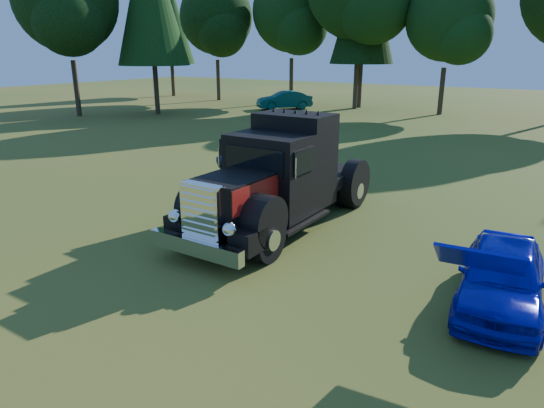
{
  "coord_description": "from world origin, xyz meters",
  "views": [
    {
      "loc": [
        5.64,
        -8.4,
        4.63
      ],
      "look_at": [
        -0.33,
        0.73,
        1.16
      ],
      "focal_mm": 32.0,
      "sensor_mm": 36.0,
      "label": 1
    }
  ],
  "objects_px": {
    "spectator_near": "(225,190)",
    "spectator_far": "(247,181)",
    "diamond_t_truck": "(278,182)",
    "hotrod_coupe": "(502,276)",
    "distant_teal_car": "(284,100)"
  },
  "relations": [
    {
      "from": "spectator_near",
      "to": "spectator_far",
      "type": "xyz_separation_m",
      "value": [
        -0.2,
        1.32,
        -0.08
      ]
    },
    {
      "from": "diamond_t_truck",
      "to": "spectator_far",
      "type": "relative_size",
      "value": 4.09
    },
    {
      "from": "diamond_t_truck",
      "to": "hotrod_coupe",
      "type": "distance_m",
      "value": 6.05
    },
    {
      "from": "diamond_t_truck",
      "to": "spectator_near",
      "type": "distance_m",
      "value": 1.52
    },
    {
      "from": "spectator_far",
      "to": "distant_teal_car",
      "type": "relative_size",
      "value": 0.39
    },
    {
      "from": "spectator_far",
      "to": "hotrod_coupe",
      "type": "bearing_deg",
      "value": -91.3
    },
    {
      "from": "hotrod_coupe",
      "to": "spectator_far",
      "type": "bearing_deg",
      "value": 163.44
    },
    {
      "from": "distant_teal_car",
      "to": "diamond_t_truck",
      "type": "bearing_deg",
      "value": -18.03
    },
    {
      "from": "hotrod_coupe",
      "to": "spectator_near",
      "type": "height_order",
      "value": "spectator_near"
    },
    {
      "from": "diamond_t_truck",
      "to": "hotrod_coupe",
      "type": "xyz_separation_m",
      "value": [
        5.85,
        -1.41,
        -0.64
      ]
    },
    {
      "from": "diamond_t_truck",
      "to": "distant_teal_car",
      "type": "xyz_separation_m",
      "value": [
        -14.51,
        23.77,
        -0.55
      ]
    },
    {
      "from": "spectator_near",
      "to": "spectator_far",
      "type": "bearing_deg",
      "value": -3.46
    },
    {
      "from": "spectator_near",
      "to": "spectator_far",
      "type": "height_order",
      "value": "spectator_near"
    },
    {
      "from": "hotrod_coupe",
      "to": "distant_teal_car",
      "type": "distance_m",
      "value": 32.38
    },
    {
      "from": "diamond_t_truck",
      "to": "distant_teal_car",
      "type": "distance_m",
      "value": 27.85
    }
  ]
}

